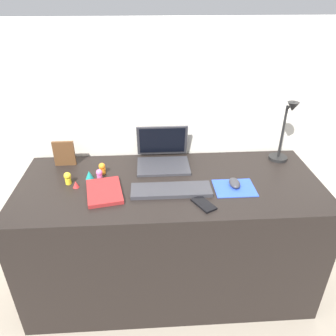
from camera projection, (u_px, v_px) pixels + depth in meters
name	position (u px, v px, depth m)	size (l,w,h in m)	color
ground_plane	(170.00, 279.00, 2.11)	(6.00, 6.00, 0.00)	gray
back_wall	(166.00, 148.00, 2.06)	(2.82, 0.05, 1.52)	silver
desk	(170.00, 236.00, 1.93)	(1.62, 0.67, 0.74)	black
laptop	(163.00, 154.00, 1.91)	(0.30, 0.26, 0.21)	#333338
keyboard	(171.00, 190.00, 1.66)	(0.41, 0.13, 0.02)	#333338
mousepad	(234.00, 188.00, 1.69)	(0.21, 0.17, 0.00)	blue
mouse	(235.00, 183.00, 1.70)	(0.06, 0.10, 0.03)	#333338
cell_phone	(204.00, 204.00, 1.57)	(0.06, 0.13, 0.01)	black
desk_lamp	(285.00, 133.00, 1.86)	(0.11, 0.15, 0.38)	black
notebook_pad	(104.00, 191.00, 1.65)	(0.17, 0.24, 0.02)	maroon
picture_frame	(64.00, 153.00, 1.88)	(0.12, 0.02, 0.15)	brown
toy_figurine_teal	(89.00, 175.00, 1.76)	(0.04, 0.04, 0.05)	teal
toy_figurine_orange	(102.00, 168.00, 1.81)	(0.04, 0.04, 0.06)	orange
toy_figurine_red	(76.00, 184.00, 1.69)	(0.03, 0.03, 0.04)	red
toy_figurine_yellow	(68.00, 178.00, 1.72)	(0.04, 0.04, 0.07)	yellow
toy_figurine_pink	(99.00, 174.00, 1.76)	(0.03, 0.03, 0.06)	pink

